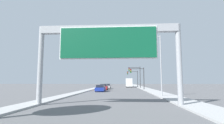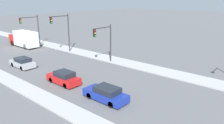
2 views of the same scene
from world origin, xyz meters
name	(u,v)px [view 1 (image 1 of 2)]	position (x,y,z in m)	size (l,w,h in m)	color
sidewalk_right	(143,88)	(7.75, 60.00, 0.07)	(3.00, 120.00, 0.15)	#B1B1B1
median_strip_left	(97,88)	(-7.25, 60.00, 0.07)	(2.00, 120.00, 0.15)	#B1B1B1
sign_gantry	(108,43)	(0.00, 17.86, 5.76)	(13.39, 0.73, 7.45)	#9EA0A5
car_far_left	(104,87)	(-3.50, 46.25, 0.71)	(1.79, 4.29, 1.51)	red
car_mid_right	(101,88)	(-3.50, 39.65, 0.68)	(1.84, 4.60, 1.45)	navy
car_near_left	(107,86)	(-3.50, 55.80, 0.67)	(1.85, 4.24, 1.42)	#A5A8AD
truck_box_primary	(129,83)	(3.50, 68.34, 1.64)	(2.31, 8.04, 3.22)	red
traffic_light_near_intersection	(139,75)	(5.54, 48.00, 3.87)	(3.77, 0.32, 5.78)	#2D2D30
traffic_light_mid_block	(136,74)	(5.61, 58.00, 4.55)	(3.89, 0.32, 6.87)	#2D2D30
traffic_light_far_intersection	(134,76)	(5.45, 68.00, 4.11)	(4.14, 0.32, 6.11)	#2D2D30
street_lamp_right	(159,60)	(6.53, 27.44, 5.22)	(2.64, 0.28, 8.86)	#9EA0A5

